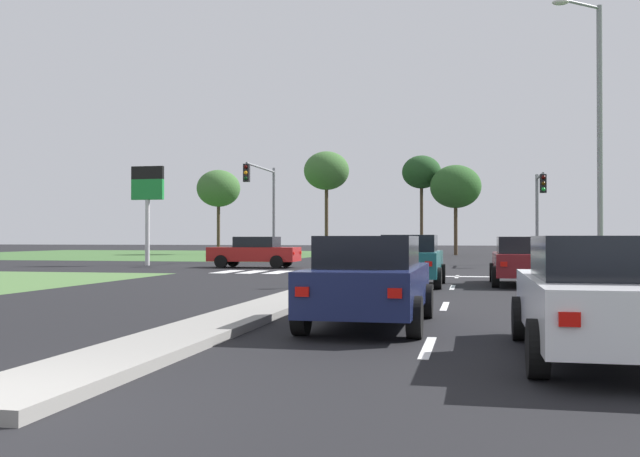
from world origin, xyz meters
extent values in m
plane|color=black|center=(0.00, 30.00, 0.00)|extent=(200.00, 200.00, 0.00)
cube|color=#385B2D|center=(-25.50, 54.50, 0.00)|extent=(35.00, 35.00, 0.01)
cube|color=gray|center=(0.00, 11.00, 0.07)|extent=(1.20, 22.00, 0.14)
cube|color=gray|center=(0.00, 55.00, 0.07)|extent=(1.20, 36.00, 0.14)
cube|color=silver|center=(3.50, 4.86, 0.01)|extent=(0.14, 2.00, 0.01)
cube|color=silver|center=(3.50, 10.86, 0.01)|extent=(0.14, 2.00, 0.01)
cube|color=silver|center=(3.50, 16.86, 0.01)|extent=(0.14, 2.00, 0.01)
cube|color=silver|center=(3.50, 22.86, 0.01)|extent=(0.14, 2.00, 0.01)
cube|color=silver|center=(6.85, 12.00, 0.01)|extent=(0.14, 24.00, 0.01)
cube|color=silver|center=(3.80, 23.00, 0.01)|extent=(6.40, 0.50, 0.01)
cube|color=silver|center=(-6.40, 24.80, 0.01)|extent=(0.70, 2.80, 0.01)
cube|color=silver|center=(-5.25, 24.80, 0.01)|extent=(0.70, 2.80, 0.01)
cube|color=silver|center=(-4.10, 24.80, 0.01)|extent=(0.70, 2.80, 0.01)
cube|color=silver|center=(-2.95, 24.80, 0.01)|extent=(0.70, 2.80, 0.01)
cube|color=silver|center=(-1.80, 24.80, 0.01)|extent=(0.70, 2.80, 0.01)
cube|color=silver|center=(-0.65, 24.80, 0.01)|extent=(0.70, 2.80, 0.01)
cube|color=silver|center=(0.50, 24.80, 0.01)|extent=(0.70, 2.80, 0.01)
cube|color=silver|center=(1.65, 24.80, 0.01)|extent=(0.70, 2.80, 0.01)
cube|color=silver|center=(5.69, 4.39, 0.66)|extent=(1.83, 4.57, 0.69)
cube|color=black|center=(5.69, 4.24, 1.27)|extent=(1.61, 2.10, 0.52)
cube|color=red|center=(5.00, 2.08, 0.73)|extent=(0.20, 0.04, 0.14)
cylinder|color=black|center=(4.78, 5.85, 0.32)|extent=(0.22, 0.64, 0.64)
cylinder|color=black|center=(4.78, 2.92, 0.32)|extent=(0.22, 0.64, 0.64)
cube|color=#19565B|center=(2.21, 17.40, 0.69)|extent=(1.80, 4.33, 0.74)
cube|color=black|center=(2.21, 17.25, 1.32)|extent=(1.58, 1.99, 0.52)
cube|color=red|center=(1.52, 15.22, 0.77)|extent=(0.20, 0.04, 0.14)
cube|color=red|center=(2.89, 15.22, 0.77)|extent=(0.20, 0.04, 0.14)
cylinder|color=black|center=(1.31, 18.79, 0.32)|extent=(0.22, 0.64, 0.64)
cylinder|color=black|center=(3.10, 18.79, 0.32)|extent=(0.22, 0.64, 0.64)
cylinder|color=black|center=(1.31, 16.02, 0.32)|extent=(0.22, 0.64, 0.64)
cylinder|color=black|center=(3.10, 16.02, 0.32)|extent=(0.22, 0.64, 0.64)
cube|color=navy|center=(-2.26, 63.24, 0.66)|extent=(1.84, 4.14, 0.68)
cube|color=black|center=(-2.26, 63.39, 1.26)|extent=(1.62, 1.90, 0.52)
cube|color=red|center=(-1.56, 65.33, 0.73)|extent=(0.20, 0.04, 0.14)
cube|color=red|center=(-2.96, 65.33, 0.73)|extent=(0.20, 0.04, 0.14)
cylinder|color=black|center=(-1.34, 61.91, 0.32)|extent=(0.22, 0.64, 0.64)
cylinder|color=black|center=(-3.18, 61.91, 0.32)|extent=(0.22, 0.64, 0.64)
cylinder|color=black|center=(-1.34, 64.56, 0.32)|extent=(0.22, 0.64, 0.64)
cylinder|color=black|center=(-3.18, 64.56, 0.32)|extent=(0.22, 0.64, 0.64)
cube|color=#161E47|center=(2.39, 7.08, 0.66)|extent=(1.73, 4.36, 0.69)
cube|color=black|center=(2.39, 6.93, 1.27)|extent=(1.53, 2.00, 0.52)
cube|color=red|center=(1.73, 4.88, 0.73)|extent=(0.20, 0.04, 0.14)
cube|color=red|center=(3.05, 4.88, 0.73)|extent=(0.20, 0.04, 0.14)
cylinder|color=black|center=(1.52, 8.47, 0.32)|extent=(0.22, 0.64, 0.64)
cylinder|color=black|center=(3.26, 8.47, 0.32)|extent=(0.22, 0.64, 0.64)
cylinder|color=black|center=(1.52, 5.68, 0.32)|extent=(0.22, 0.64, 0.64)
cylinder|color=black|center=(3.26, 5.68, 0.32)|extent=(0.22, 0.64, 0.64)
cube|color=maroon|center=(5.64, 18.54, 0.66)|extent=(1.76, 4.38, 0.69)
cube|color=black|center=(5.64, 18.39, 1.27)|extent=(1.55, 2.02, 0.52)
cube|color=red|center=(4.97, 16.32, 0.73)|extent=(0.20, 0.04, 0.14)
cube|color=red|center=(6.31, 16.32, 0.73)|extent=(0.20, 0.04, 0.14)
cylinder|color=black|center=(4.76, 19.94, 0.32)|extent=(0.22, 0.64, 0.64)
cylinder|color=black|center=(6.52, 19.94, 0.32)|extent=(0.22, 0.64, 0.64)
cylinder|color=black|center=(4.76, 17.13, 0.32)|extent=(0.22, 0.64, 0.64)
cylinder|color=black|center=(6.52, 17.13, 0.32)|extent=(0.22, 0.64, 0.64)
cube|color=black|center=(10.35, 27.83, 0.66)|extent=(4.30, 1.85, 0.69)
cube|color=black|center=(10.50, 27.83, 1.27)|extent=(1.98, 1.63, 0.52)
cylinder|color=black|center=(8.97, 26.91, 0.32)|extent=(0.64, 0.22, 0.64)
cylinder|color=black|center=(8.97, 28.76, 0.32)|extent=(0.64, 0.22, 0.64)
cube|color=#A31919|center=(-6.56, 29.26, 0.67)|extent=(4.40, 1.82, 0.70)
cube|color=black|center=(-6.41, 29.26, 1.28)|extent=(2.02, 1.60, 0.52)
cube|color=red|center=(-4.34, 28.57, 0.74)|extent=(0.04, 0.20, 0.14)
cube|color=red|center=(-4.34, 29.95, 0.74)|extent=(0.04, 0.20, 0.14)
cylinder|color=black|center=(-7.97, 28.36, 0.32)|extent=(0.64, 0.22, 0.64)
cylinder|color=black|center=(-7.97, 30.17, 0.32)|extent=(0.64, 0.22, 0.64)
cylinder|color=black|center=(-5.15, 28.36, 0.32)|extent=(0.64, 0.22, 0.64)
cylinder|color=black|center=(-5.15, 30.17, 0.32)|extent=(0.64, 0.22, 0.64)
cylinder|color=gray|center=(-7.60, 36.60, 2.84)|extent=(0.18, 0.18, 5.69)
cylinder|color=gray|center=(-7.60, 33.93, 5.44)|extent=(0.12, 5.35, 0.12)
cube|color=black|center=(-7.60, 31.25, 4.91)|extent=(0.32, 0.26, 0.95)
sphere|color=#360503|center=(-7.60, 31.09, 5.21)|extent=(0.20, 0.20, 0.20)
sphere|color=orange|center=(-7.60, 31.09, 4.91)|extent=(0.20, 0.20, 0.20)
sphere|color=black|center=(-7.60, 31.09, 4.61)|extent=(0.20, 0.20, 0.20)
cylinder|color=gray|center=(7.60, 36.60, 2.51)|extent=(0.18, 0.18, 5.02)
cylinder|color=gray|center=(7.60, 34.82, 4.77)|extent=(0.12, 3.57, 0.12)
cube|color=black|center=(7.60, 33.03, 4.24)|extent=(0.32, 0.26, 0.95)
sphere|color=#360503|center=(7.60, 32.87, 4.54)|extent=(0.20, 0.20, 0.20)
sphere|color=#3A2405|center=(7.60, 32.87, 4.24)|extent=(0.20, 0.20, 0.20)
sphere|color=green|center=(7.60, 32.87, 3.94)|extent=(0.20, 0.20, 0.20)
cylinder|color=gray|center=(8.52, 21.90, 4.88)|extent=(0.20, 0.20, 9.75)
cylinder|color=gray|center=(7.79, 21.26, 9.65)|extent=(1.53, 1.36, 0.10)
ellipsoid|color=#B2B2A8|center=(7.05, 20.62, 9.55)|extent=(0.56, 0.28, 0.20)
cylinder|color=silver|center=(-13.00, 30.74, 1.76)|extent=(0.24, 0.24, 3.53)
cube|color=#197F33|center=(-13.00, 30.74, 4.08)|extent=(1.80, 0.24, 1.10)
cube|color=black|center=(-13.00, 30.74, 4.98)|extent=(1.80, 0.24, 0.70)
cylinder|color=#423323|center=(-18.08, 55.65, 2.40)|extent=(0.29, 0.29, 4.81)
ellipsoid|color=#38602D|center=(-18.08, 55.65, 5.87)|extent=(3.87, 3.87, 3.29)
cylinder|color=#423323|center=(-8.77, 58.18, 3.19)|extent=(0.32, 0.32, 6.38)
ellipsoid|color=#38602D|center=(-8.77, 58.18, 7.50)|extent=(4.08, 4.08, 3.46)
cylinder|color=#423323|center=(-0.33, 58.71, 3.16)|extent=(0.28, 0.28, 6.32)
ellipsoid|color=#1E421E|center=(-0.33, 58.71, 7.27)|extent=(3.43, 3.43, 2.91)
cylinder|color=#423323|center=(2.67, 56.93, 2.32)|extent=(0.31, 0.31, 4.63)
ellipsoid|color=#285123|center=(2.67, 56.93, 5.82)|extent=(4.31, 4.31, 3.66)
camera|label=1|loc=(4.11, -5.06, 1.51)|focal=40.41mm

